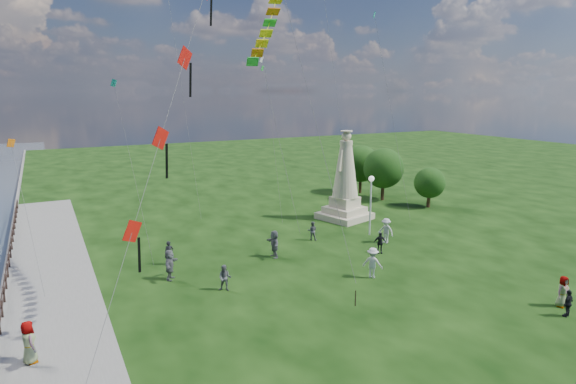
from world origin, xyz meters
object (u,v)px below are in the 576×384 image
person_3 (568,303)px  person_7 (312,231)px  statue (345,186)px  person_9 (380,243)px  lamppost (371,193)px  person_5 (170,265)px  person_1 (225,278)px  person_10 (29,344)px  person_2 (373,263)px  person_4 (563,291)px  person_8 (386,231)px  person_6 (169,253)px  person_11 (274,244)px

person_3 → person_7: person_7 is taller
statue → person_9: bearing=-125.0°
lamppost → person_5: 16.92m
statue → person_9: 9.83m
person_1 → person_10: 10.59m
person_3 → person_10: person_10 is taller
statue → person_10: statue is taller
person_9 → statue: bearing=93.5°
person_5 → person_7: bearing=-45.5°
person_2 → person_3: person_2 is taller
person_4 → person_10: (-25.31, 6.77, 0.07)m
lamppost → person_8: lamppost is taller
person_2 → person_8: bearing=-84.4°
person_2 → person_5: bearing=24.7°
person_2 → person_9: (3.28, 3.48, -0.19)m
lamppost → person_9: size_ratio=3.10×
person_4 → person_6: size_ratio=1.06×
person_2 → person_10: 18.83m
person_3 → person_9: size_ratio=0.94×
person_9 → person_8: bearing=64.3°
person_2 → person_4: person_2 is taller
lamppost → person_4: lamppost is taller
person_5 → person_10: size_ratio=1.02×
person_1 → person_2: 9.11m
statue → person_7: size_ratio=5.35×
person_5 → person_10: (-7.57, -6.67, -0.02)m
person_4 → person_11: (-10.29, 14.18, 0.11)m
person_2 → person_5: size_ratio=1.01×
lamppost → person_10: (-24.17, -8.70, -2.54)m
person_3 → person_7: size_ratio=0.98×
person_9 → person_11: 7.56m
person_9 → person_10: bearing=-145.7°
person_6 → person_11: size_ratio=0.84×
person_1 → person_5: (-2.41, 3.14, 0.18)m
statue → person_7: (-5.81, -4.16, -2.27)m
person_8 → person_1: bearing=-101.3°
person_9 → person_4: bearing=-52.0°
person_11 → person_6: bearing=-99.3°
person_2 → person_7: (0.56, 8.38, -0.22)m
person_1 → person_6: size_ratio=0.96×
person_5 → person_7: size_ratio=1.28×
person_6 → person_9: size_ratio=1.05×
statue → person_10: 28.75m
person_1 → person_2: person_2 is taller
person_1 → person_10: bearing=-128.8°
person_2 → person_3: size_ratio=1.33×
person_4 → person_8: person_8 is taller
lamppost → person_7: 5.61m
person_2 → person_11: (-3.77, 6.18, 0.00)m
person_4 → person_11: person_11 is taller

